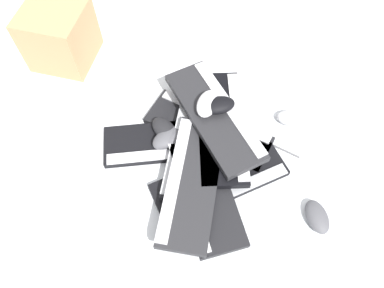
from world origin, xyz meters
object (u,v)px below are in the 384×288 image
keyboard_1 (169,142)px  mouse_3 (208,104)px  keyboard_6 (222,126)px  mouse_5 (164,129)px  keyboard_3 (203,185)px  keyboard_4 (194,141)px  keyboard_5 (192,181)px  keyboard_0 (209,129)px  mouse_2 (167,138)px  keyboard_7 (214,115)px  mouse_0 (292,118)px  cardboard_box (59,35)px  mouse_6 (218,105)px  keyboard_2 (220,181)px  mouse_1 (175,138)px  mouse_4 (317,217)px

keyboard_1 → mouse_3: bearing=-24.5°
keyboard_6 → mouse_5: keyboard_6 is taller
mouse_3 → mouse_5: size_ratio=1.00×
keyboard_3 → keyboard_4: bearing=46.3°
keyboard_1 → keyboard_5: size_ratio=0.92×
keyboard_0 → mouse_2: bearing=148.8°
keyboard_7 → mouse_0: size_ratio=4.19×
keyboard_1 → mouse_5: bearing=61.8°
cardboard_box → keyboard_0: bearing=-85.6°
mouse_6 → keyboard_7: bearing=-139.1°
keyboard_1 → keyboard_6: keyboard_6 is taller
mouse_2 → keyboard_6: bearing=149.5°
keyboard_7 → cardboard_box: bearing=95.0°
keyboard_4 → mouse_5: size_ratio=4.18×
keyboard_2 → mouse_3: (0.15, 0.16, 0.13)m
mouse_6 → keyboard_0: bearing=-167.1°
keyboard_4 → cardboard_box: 0.66m
keyboard_0 → mouse_0: size_ratio=4.16×
keyboard_3 → cardboard_box: (0.14, 0.77, 0.07)m
keyboard_6 → mouse_1: 0.16m
keyboard_0 → mouse_4: 0.46m
keyboard_2 → keyboard_5: 0.11m
keyboard_4 → mouse_5: bearing=103.2°
keyboard_5 → mouse_6: 0.26m
mouse_6 → keyboard_2: bearing=-101.6°
keyboard_6 → mouse_0: bearing=-38.2°
keyboard_4 → mouse_1: mouse_1 is taller
keyboard_4 → mouse_5: mouse_5 is taller
keyboard_7 → mouse_2: keyboard_7 is taller
keyboard_3 → mouse_4: 0.36m
keyboard_4 → keyboard_6: 0.10m
keyboard_5 → mouse_1: size_ratio=4.18×
mouse_3 → mouse_2: bearing=-42.1°
keyboard_5 → cardboard_box: cardboard_box is taller
keyboard_3 → mouse_3: size_ratio=4.00×
mouse_2 → mouse_3: (0.14, -0.06, 0.09)m
keyboard_4 → mouse_1: size_ratio=4.18×
cardboard_box → keyboard_7: bearing=-85.0°
keyboard_7 → cardboard_box: cardboard_box is taller
mouse_2 → cardboard_box: bearing=-85.2°
mouse_1 → keyboard_6: bearing=-3.9°
keyboard_0 → keyboard_5: 0.24m
keyboard_3 → keyboard_6: size_ratio=1.01×
mouse_2 → cardboard_box: size_ratio=0.49×
keyboard_2 → mouse_6: bearing=38.8°
mouse_3 → mouse_6: size_ratio=1.00×
mouse_1 → keyboard_3: bearing=-77.5°
keyboard_2 → keyboard_6: 0.18m
mouse_2 → mouse_0: bearing=152.5°
keyboard_1 → mouse_3: (0.13, -0.06, 0.13)m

